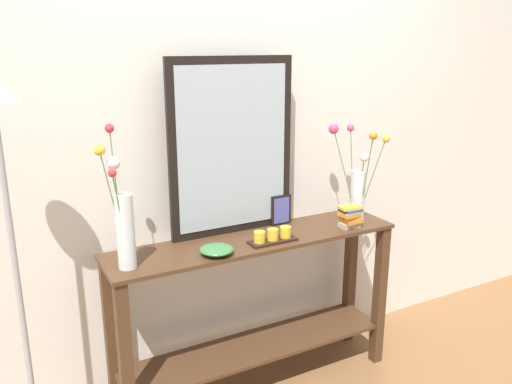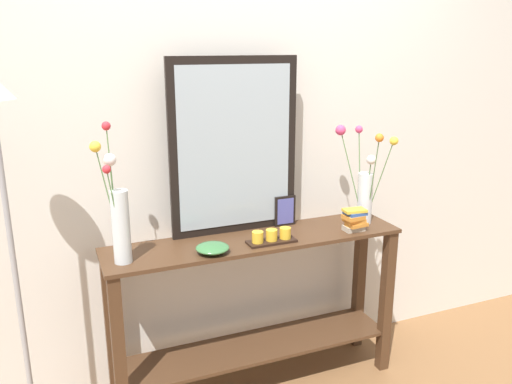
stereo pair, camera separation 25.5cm
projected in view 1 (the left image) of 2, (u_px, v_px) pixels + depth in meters
wall_back at (229, 131)px, 2.73m from camera, size 6.40×0.08×2.70m
console_table at (256, 298)px, 2.71m from camera, size 1.52×0.35×0.85m
mirror_leaning at (232, 148)px, 2.59m from camera, size 0.67×0.03×0.89m
tall_vase_left at (123, 220)px, 2.22m from camera, size 0.14×0.12×0.63m
vase_right at (358, 183)px, 2.85m from camera, size 0.26×0.24×0.53m
candle_tray at (273, 237)px, 2.56m from camera, size 0.24×0.09×0.07m
picture_frame_small at (281, 210)px, 2.80m from camera, size 0.12×0.01×0.16m
decorative_bowl at (217, 250)px, 2.41m from camera, size 0.16×0.16×0.04m
book_stack at (350, 216)px, 2.76m from camera, size 0.13×0.10×0.12m
floor_lamp at (9, 221)px, 1.98m from camera, size 0.24×0.24×1.69m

